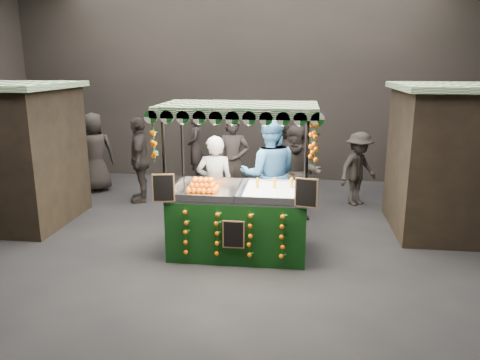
# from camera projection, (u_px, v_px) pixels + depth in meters

# --- Properties ---
(ground) EXTENTS (12.00, 12.00, 0.00)m
(ground) POSITION_uv_depth(u_px,v_px,m) (216.00, 251.00, 7.56)
(ground) COLOR black
(ground) RESTS_ON ground
(market_hall) EXTENTS (12.10, 10.10, 5.05)m
(market_hall) POSITION_uv_depth(u_px,v_px,m) (213.00, 32.00, 6.73)
(market_hall) COLOR black
(market_hall) RESTS_ON ground
(neighbour_stall_right) EXTENTS (3.00, 2.20, 2.60)m
(neighbour_stall_right) POSITION_uv_depth(u_px,v_px,m) (480.00, 160.00, 8.14)
(neighbour_stall_right) COLOR black
(neighbour_stall_right) RESTS_ON ground
(juice_stall) EXTENTS (2.43, 1.43, 2.36)m
(juice_stall) POSITION_uv_depth(u_px,v_px,m) (239.00, 209.00, 7.33)
(juice_stall) COLOR black
(juice_stall) RESTS_ON ground
(vendor_grey) EXTENTS (0.68, 0.48, 1.75)m
(vendor_grey) POSITION_uv_depth(u_px,v_px,m) (215.00, 186.00, 8.15)
(vendor_grey) COLOR gray
(vendor_grey) RESTS_ON ground
(vendor_blue) EXTENTS (1.09, 0.88, 2.10)m
(vendor_blue) POSITION_uv_depth(u_px,v_px,m) (269.00, 176.00, 8.13)
(vendor_blue) COLOR #2B588A
(vendor_blue) RESTS_ON ground
(shopper_0) EXTENTS (0.70, 0.47, 1.87)m
(shopper_0) POSITION_uv_depth(u_px,v_px,m) (233.00, 162.00, 9.78)
(shopper_0) COLOR #2D2524
(shopper_0) RESTS_ON ground
(shopper_1) EXTENTS (0.93, 0.75, 1.81)m
(shopper_1) POSITION_uv_depth(u_px,v_px,m) (298.00, 173.00, 8.91)
(shopper_1) COLOR #2A2522
(shopper_1) RESTS_ON ground
(shopper_2) EXTENTS (1.04, 1.00, 1.74)m
(shopper_2) POSITION_uv_depth(u_px,v_px,m) (293.00, 168.00, 9.55)
(shopper_2) COLOR #282220
(shopper_2) RESTS_ON ground
(shopper_3) EXTENTS (1.13, 1.10, 1.56)m
(shopper_3) POSITION_uv_depth(u_px,v_px,m) (358.00, 169.00, 9.86)
(shopper_3) COLOR black
(shopper_3) RESTS_ON ground
(shopper_4) EXTENTS (1.08, 0.97, 1.85)m
(shopper_4) POSITION_uv_depth(u_px,v_px,m) (94.00, 152.00, 10.89)
(shopper_4) COLOR black
(shopper_4) RESTS_ON ground
(shopper_5) EXTENTS (1.09, 1.74, 1.79)m
(shopper_5) POSITION_uv_depth(u_px,v_px,m) (279.00, 155.00, 10.76)
(shopper_5) COLOR black
(shopper_5) RESTS_ON ground
(shopper_6) EXTENTS (0.53, 0.71, 1.76)m
(shopper_6) POSITION_uv_depth(u_px,v_px,m) (196.00, 148.00, 11.68)
(shopper_6) COLOR black
(shopper_6) RESTS_ON ground
(shopper_7) EXTENTS (0.68, 1.15, 1.83)m
(shopper_7) POSITION_uv_depth(u_px,v_px,m) (140.00, 160.00, 10.09)
(shopper_7) COLOR #282421
(shopper_7) RESTS_ON ground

